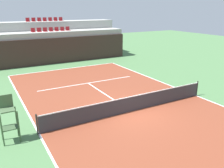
{
  "coord_description": "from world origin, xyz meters",
  "views": [
    {
      "loc": [
        -7.39,
        -10.72,
        5.9
      ],
      "look_at": [
        -0.21,
        2.0,
        1.2
      ],
      "focal_mm": 37.98,
      "sensor_mm": 36.0,
      "label": 1
    }
  ],
  "objects": [
    {
      "name": "court_surface",
      "position": [
        0.0,
        0.0,
        0.01
      ],
      "size": [
        11.0,
        24.0,
        0.01
      ],
      "primitive_type": "cube",
      "color": "brown",
      "rests_on": "ground_plane"
    },
    {
      "name": "centre_service_line",
      "position": [
        0.0,
        3.2,
        0.01
      ],
      "size": [
        0.1,
        6.4,
        0.0
      ],
      "primitive_type": "cube",
      "color": "white",
      "rests_on": "court_surface"
    },
    {
      "name": "stands_tier_upper",
      "position": [
        0.0,
        18.62,
        2.2
      ],
      "size": [
        17.04,
        2.4,
        4.39
      ],
      "primitive_type": "cube",
      "color": "#9E9E99",
      "rests_on": "ground_plane"
    },
    {
      "name": "seating_row_upper",
      "position": [
        0.0,
        18.72,
        4.52
      ],
      "size": [
        4.38,
        0.44,
        0.44
      ],
      "color": "maroon",
      "rests_on": "stands_tier_upper"
    },
    {
      "name": "ground_plane",
      "position": [
        0.0,
        0.0,
        0.0
      ],
      "size": [
        80.0,
        80.0,
        0.0
      ],
      "primitive_type": "plane",
      "color": "#477042"
    },
    {
      "name": "sideline_right",
      "position": [
        5.45,
        0.0,
        0.01
      ],
      "size": [
        0.1,
        24.0,
        0.0
      ],
      "primitive_type": "cube",
      "color": "white",
      "rests_on": "court_surface"
    },
    {
      "name": "seating_row_lower",
      "position": [
        0.0,
        16.32,
        3.53
      ],
      "size": [
        4.38,
        0.44,
        0.44
      ],
      "color": "maroon",
      "rests_on": "stands_tier_lower"
    },
    {
      "name": "umpire_chair",
      "position": [
        -6.7,
        0.06,
        1.19
      ],
      "size": [
        0.76,
        0.66,
        2.2
      ],
      "color": "#334C2D",
      "rests_on": "ground_plane"
    },
    {
      "name": "service_line_far",
      "position": [
        0.0,
        6.4,
        0.01
      ],
      "size": [
        8.26,
        0.1,
        0.0
      ],
      "primitive_type": "cube",
      "color": "white",
      "rests_on": "court_surface"
    },
    {
      "name": "baseline_far",
      "position": [
        0.0,
        11.95,
        0.01
      ],
      "size": [
        11.0,
        0.1,
        0.0
      ],
      "primitive_type": "cube",
      "color": "white",
      "rests_on": "court_surface"
    },
    {
      "name": "stands_tier_lower",
      "position": [
        0.0,
        16.22,
        1.7
      ],
      "size": [
        17.04,
        2.4,
        3.41
      ],
      "primitive_type": "cube",
      "color": "#9E9E99",
      "rests_on": "ground_plane"
    },
    {
      "name": "back_wall",
      "position": [
        0.0,
        14.87,
        1.41
      ],
      "size": [
        17.04,
        0.3,
        2.81
      ],
      "primitive_type": "cube",
      "color": "#33231E",
      "rests_on": "ground_plane"
    },
    {
      "name": "sideline_left",
      "position": [
        -5.45,
        0.0,
        0.01
      ],
      "size": [
        0.1,
        24.0,
        0.0
      ],
      "primitive_type": "cube",
      "color": "white",
      "rests_on": "court_surface"
    },
    {
      "name": "tennis_net",
      "position": [
        0.0,
        0.0,
        0.51
      ],
      "size": [
        11.08,
        0.08,
        1.07
      ],
      "color": "black",
      "rests_on": "court_surface"
    }
  ]
}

